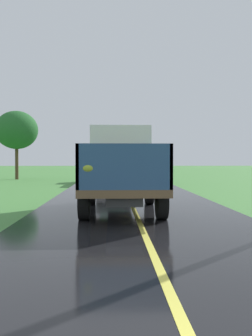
{
  "coord_description": "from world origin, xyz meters",
  "views": [
    {
      "loc": [
        -0.69,
        -1.77,
        1.7
      ],
      "look_at": [
        -0.21,
        11.4,
        1.4
      ],
      "focal_mm": 39.49,
      "sensor_mm": 36.0,
      "label": 1
    }
  ],
  "objects": [
    {
      "name": "roadside_tree_near_left",
      "position": [
        -8.94,
        30.36,
        4.23
      ],
      "size": [
        3.64,
        3.64,
        5.88
      ],
      "color": "#4C3823",
      "rests_on": "ground"
    },
    {
      "name": "banana_truck_near",
      "position": [
        -0.44,
        10.57,
        1.48
      ],
      "size": [
        2.38,
        5.85,
        2.8
      ],
      "color": "#2D2D30",
      "rests_on": "road_surface"
    },
    {
      "name": "banana_truck_far",
      "position": [
        -0.63,
        26.28,
        1.47
      ],
      "size": [
        2.38,
        5.81,
        2.8
      ],
      "color": "#2D2D30",
      "rests_on": "road_surface"
    }
  ]
}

